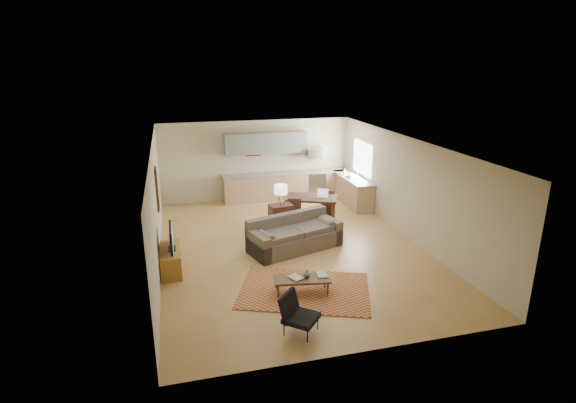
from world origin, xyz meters
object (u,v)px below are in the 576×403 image
object	(u,v)px
sofa	(295,233)
console_table	(281,217)
armchair	(301,314)
tv_credenza	(171,260)
dining_table	(312,209)
coffee_table	(302,286)

from	to	relation	value
sofa	console_table	size ratio (longest dim) A/B	3.33
armchair	tv_credenza	world-z (taller)	armchair
sofa	armchair	world-z (taller)	sofa
armchair	console_table	bearing A→B (deg)	31.68
tv_credenza	console_table	xyz separation A→B (m)	(3.06, 1.92, 0.10)
tv_credenza	dining_table	size ratio (longest dim) A/B	0.79
coffee_table	tv_credenza	distance (m)	3.14
armchair	dining_table	bearing A→B (deg)	22.10
armchair	dining_table	size ratio (longest dim) A/B	0.49
sofa	tv_credenza	world-z (taller)	sofa
tv_credenza	console_table	distance (m)	3.62
armchair	console_table	distance (m)	5.08
sofa	armchair	bearing A→B (deg)	-121.59
coffee_table	armchair	bearing A→B (deg)	-97.92
coffee_table	tv_credenza	bearing A→B (deg)	155.44
coffee_table	armchair	world-z (taller)	armchair
sofa	armchair	xyz separation A→B (m)	(-0.89, -3.58, -0.07)
dining_table	console_table	bearing A→B (deg)	-133.34
dining_table	armchair	bearing A→B (deg)	-85.97
armchair	sofa	bearing A→B (deg)	27.61
armchair	coffee_table	bearing A→B (deg)	24.36
sofa	dining_table	bearing A→B (deg)	43.43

